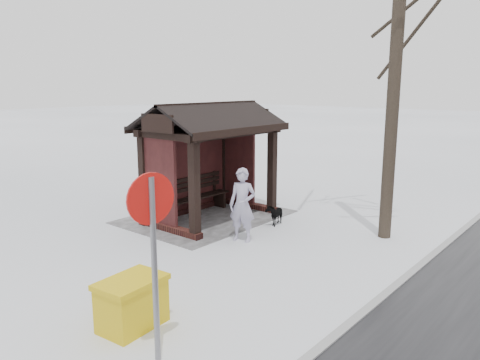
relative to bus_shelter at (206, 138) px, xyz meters
name	(u,v)px	position (x,y,z in m)	size (l,w,h in m)	color
ground	(212,218)	(0.00, 0.16, -2.17)	(120.00, 120.00, 0.00)	white
kerb	(417,269)	(0.00, 5.66, -2.16)	(120.00, 0.15, 0.06)	gray
trampled_patch	(206,217)	(0.00, -0.04, -2.16)	(4.20, 3.20, 0.02)	#939297
bus_shelter	(206,138)	(0.00, 0.00, 0.00)	(3.60, 2.40, 3.09)	#351513
pedestrian	(242,205)	(0.87, 1.96, -1.32)	(0.62, 0.41, 1.70)	#A49DB9
dog	(275,214)	(-0.65, 1.78, -1.89)	(0.30, 0.65, 0.55)	black
grit_bin	(132,303)	(4.93, 3.21, -1.78)	(1.04, 0.77, 0.75)	gold
road_sign	(152,231)	(5.32, 4.23, -0.36)	(0.64, 0.13, 2.52)	slate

